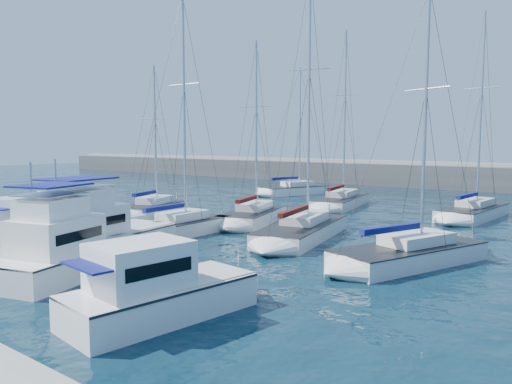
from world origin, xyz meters
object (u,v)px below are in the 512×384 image
Objects in this scene: sailboat_mid_a at (153,209)px; sailboat_back_a at (294,190)px; sailboat_mid_b at (178,227)px; sailboat_mid_d at (303,230)px; sailboat_mid_e at (410,254)px; motor_yacht_port_outer at (32,225)px; motor_yacht_stbd_outer at (155,293)px; sailboat_back_b at (341,201)px; sailboat_back_c at (473,212)px; motor_yacht_stbd_inner at (66,252)px; sailboat_mid_c at (253,216)px; motor_yacht_port_inner at (92,236)px.

sailboat_back_a is (0.40, 21.09, 0.01)m from sailboat_mid_a.
sailboat_mid_a is 0.81× the size of sailboat_mid_b.
sailboat_mid_d is 1.23× the size of sailboat_mid_e.
motor_yacht_stbd_outer is (16.85, -4.67, 0.00)m from motor_yacht_port_outer.
sailboat_back_c is (11.88, -0.00, 0.01)m from sailboat_back_b.
motor_yacht_port_outer is 9.08m from sailboat_mid_b.
sailboat_mid_b is 0.95× the size of sailboat_back_c.
sailboat_mid_b reaches higher than motor_yacht_stbd_inner.
sailboat_back_c is at bearing 55.03° from motor_yacht_stbd_inner.
motor_yacht_port_inner is at bearing -107.11° from sailboat_mid_c.
sailboat_back_b is (1.68, 19.44, -0.01)m from sailboat_mid_b.
sailboat_mid_a is at bearing 164.21° from sailboat_mid_d.
sailboat_back_c reaches higher than sailboat_mid_a.
sailboat_mid_e is (7.90, -2.49, -0.02)m from sailboat_mid_d.
sailboat_mid_d is at bearing -81.98° from sailboat_back_b.
sailboat_mid_c is at bearing 50.26° from motor_yacht_port_outer.
motor_yacht_stbd_inner is 37.94m from sailboat_back_a.
sailboat_mid_a is at bearing 118.32° from motor_yacht_port_inner.
sailboat_mid_a is 17.59m from sailboat_back_b.
motor_yacht_port_outer and motor_yacht_stbd_outer have the same top height.
motor_yacht_port_outer is 27.37m from sailboat_back_b.
sailboat_back_c is at bearing 2.87° from sailboat_back_a.
sailboat_mid_e is (15.06, 1.53, -0.04)m from sailboat_mid_b.
sailboat_back_b is at bearing -14.61° from sailboat_back_a.
motor_yacht_stbd_inner is 17.21m from sailboat_mid_c.
motor_yacht_stbd_inner is 0.48× the size of sailboat_mid_d.
sailboat_back_b is at bearing 60.83° from motor_yacht_port_outer.
sailboat_mid_e reaches higher than sailboat_mid_a.
sailboat_back_a is at bearing 124.24° from motor_yacht_stbd_outer.
motor_yacht_port_inner is 0.57× the size of sailboat_back_b.
sailboat_mid_b is 15.13m from sailboat_mid_e.
sailboat_back_c reaches higher than sailboat_mid_c.
sailboat_back_c reaches higher than motor_yacht_port_inner.
sailboat_mid_c is 0.84× the size of sailboat_back_c.
sailboat_mid_a is at bearing 174.58° from sailboat_mid_c.
sailboat_mid_c is 17.85m from sailboat_back_c.
sailboat_mid_b is at bearing 88.30° from motor_yacht_port_inner.
sailboat_mid_a reaches higher than motor_yacht_port_outer.
sailboat_back_a is (-7.89, 26.03, -0.02)m from sailboat_mid_b.
sailboat_back_b is at bearing 114.23° from motor_yacht_stbd_outer.
sailboat_mid_d reaches higher than sailboat_mid_c.
sailboat_back_a is at bearing 96.02° from motor_yacht_port_inner.
sailboat_back_b reaches higher than sailboat_back_c.
sailboat_mid_d reaches higher than sailboat_mid_b.
motor_yacht_port_inner is 26.64m from sailboat_back_b.
sailboat_back_b is (-13.38, 17.91, 0.02)m from sailboat_mid_e.
sailboat_mid_b is at bearing -114.75° from sailboat_mid_c.
sailboat_mid_c is 6.83m from sailboat_mid_d.
sailboat_back_a reaches higher than sailboat_mid_c.
motor_yacht_stbd_outer is at bearing -28.42° from motor_yacht_port_outer.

